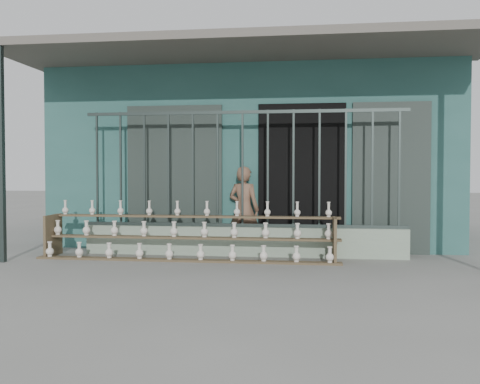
# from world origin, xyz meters

# --- Properties ---
(ground) EXTENTS (60.00, 60.00, 0.00)m
(ground) POSITION_xyz_m (0.00, 0.00, 0.00)
(ground) COLOR slate
(workshop_building) EXTENTS (7.40, 6.60, 3.21)m
(workshop_building) POSITION_xyz_m (0.00, 4.23, 1.62)
(workshop_building) COLOR #295651
(workshop_building) RESTS_ON ground
(parapet_wall) EXTENTS (5.00, 0.20, 0.45)m
(parapet_wall) POSITION_xyz_m (0.00, 1.30, 0.23)
(parapet_wall) COLOR gray
(parapet_wall) RESTS_ON ground
(security_fence) EXTENTS (5.00, 0.04, 1.80)m
(security_fence) POSITION_xyz_m (-0.00, 1.30, 1.35)
(security_fence) COLOR #283330
(security_fence) RESTS_ON parapet_wall
(shelf_rack) EXTENTS (4.50, 0.68, 0.85)m
(shelf_rack) POSITION_xyz_m (-0.76, 0.89, 0.36)
(shelf_rack) COLOR brown
(shelf_rack) RESTS_ON ground
(elderly_woman) EXTENTS (0.58, 0.46, 1.39)m
(elderly_woman) POSITION_xyz_m (-0.02, 1.61, 0.70)
(elderly_woman) COLOR brown
(elderly_woman) RESTS_ON ground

